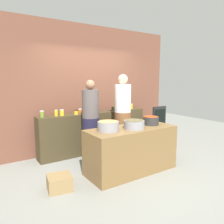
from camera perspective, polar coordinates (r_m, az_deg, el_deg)
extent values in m
plane|color=gray|center=(4.53, 2.52, -13.83)|extent=(12.00, 12.00, 0.00)
cube|color=brown|center=(5.43, -6.45, 6.15)|extent=(4.80, 0.12, 3.00)
cube|color=#3E331E|center=(5.27, -4.52, -5.19)|extent=(2.70, 0.36, 0.95)
cube|color=brown|center=(4.16, 5.02, -9.78)|extent=(1.70, 0.70, 0.84)
cylinder|color=olive|center=(4.69, -17.80, -0.60)|extent=(0.08, 0.08, 0.12)
cylinder|color=silver|center=(4.69, -17.83, 0.23)|extent=(0.09, 0.09, 0.01)
cylinder|color=gold|center=(4.78, -14.38, -0.32)|extent=(0.07, 0.07, 0.12)
cylinder|color=#D6C666|center=(4.77, -14.41, 0.46)|extent=(0.07, 0.07, 0.01)
cylinder|color=yellow|center=(4.81, -12.95, -0.22)|extent=(0.09, 0.09, 0.12)
cylinder|color=silver|center=(4.80, -12.97, 0.54)|extent=(0.09, 0.09, 0.01)
cylinder|color=yellow|center=(4.91, -9.33, -0.13)|extent=(0.09, 0.09, 0.09)
cylinder|color=black|center=(4.90, -9.35, 0.44)|extent=(0.09, 0.09, 0.01)
cylinder|color=orange|center=(5.06, -8.37, 0.16)|extent=(0.07, 0.07, 0.09)
cylinder|color=silver|center=(5.05, -8.38, 0.76)|extent=(0.07, 0.07, 0.02)
cylinder|color=olive|center=(5.08, -6.42, 0.33)|extent=(0.09, 0.09, 0.11)
cylinder|color=#D6C666|center=(5.07, -6.43, 0.99)|extent=(0.09, 0.09, 0.01)
cylinder|color=#CB6023|center=(5.22, -4.70, 0.54)|extent=(0.09, 0.09, 0.10)
cylinder|color=silver|center=(5.21, -4.71, 1.16)|extent=(0.09, 0.09, 0.01)
cylinder|color=#394C31|center=(5.35, 0.22, 0.84)|extent=(0.08, 0.08, 0.11)
cylinder|color=#D6C666|center=(5.35, 0.22, 1.51)|extent=(0.08, 0.08, 0.01)
cylinder|color=yellow|center=(5.59, 3.74, 1.07)|extent=(0.06, 0.06, 0.10)
cylinder|color=#D6C666|center=(5.59, 3.75, 1.63)|extent=(0.07, 0.07, 0.01)
cylinder|color=gold|center=(5.79, 5.00, 1.42)|extent=(0.09, 0.09, 0.12)
cylinder|color=#D6C666|center=(5.78, 5.01, 2.07)|extent=(0.09, 0.09, 0.01)
cylinder|color=gray|center=(3.79, -0.98, -3.74)|extent=(0.37, 0.37, 0.16)
cylinder|color=tan|center=(3.77, -0.99, -2.46)|extent=(0.34, 0.34, 0.00)
cylinder|color=gray|center=(3.97, 5.76, -3.29)|extent=(0.37, 0.37, 0.15)
cylinder|color=brown|center=(3.96, 5.78, -2.16)|extent=(0.34, 0.34, 0.00)
cylinder|color=#2D2D2D|center=(4.37, 10.10, -2.26)|extent=(0.31, 0.31, 0.16)
cylinder|color=#973A15|center=(4.35, 10.13, -1.20)|extent=(0.28, 0.28, 0.00)
cylinder|color=#1D1B33|center=(4.61, -5.51, -7.23)|extent=(0.36, 0.36, 0.94)
cylinder|color=#554C4C|center=(4.47, -5.64, 2.17)|extent=(0.34, 0.34, 0.58)
sphere|color=#8C6047|center=(4.44, -5.72, 7.11)|extent=(0.19, 0.19, 0.19)
cylinder|color=brown|center=(4.99, 2.76, -5.65)|extent=(0.37, 0.37, 1.00)
cylinder|color=white|center=(4.85, 2.83, 3.61)|extent=(0.36, 0.36, 0.61)
sphere|color=#D8A884|center=(4.84, 2.87, 8.52)|extent=(0.22, 0.22, 0.22)
cube|color=olive|center=(3.69, -13.54, -17.50)|extent=(0.41, 0.39, 0.23)
cube|color=black|center=(5.82, 12.14, -3.60)|extent=(0.44, 0.04, 1.03)
cube|color=black|center=(5.80, 12.31, -3.14)|extent=(0.38, 0.01, 0.78)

